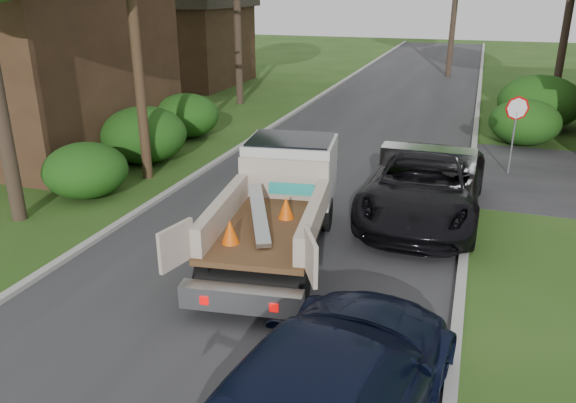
# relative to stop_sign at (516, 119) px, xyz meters

# --- Properties ---
(ground) EXTENTS (120.00, 120.00, 0.00)m
(ground) POSITION_rel_stop_sign_xyz_m (-5.20, -9.00, -1.78)
(ground) COLOR #244614
(ground) RESTS_ON ground
(road) EXTENTS (8.00, 90.00, 0.02)m
(road) POSITION_rel_stop_sign_xyz_m (-5.20, 1.00, -1.77)
(road) COLOR #28282B
(road) RESTS_ON ground
(curb_left) EXTENTS (0.20, 90.00, 0.12)m
(curb_left) POSITION_rel_stop_sign_xyz_m (-9.30, 1.00, -1.72)
(curb_left) COLOR #9E9E99
(curb_left) RESTS_ON ground
(curb_right) EXTENTS (0.20, 90.00, 0.12)m
(curb_right) POSITION_rel_stop_sign_xyz_m (-1.10, 1.00, -1.72)
(curb_right) COLOR #9E9E99
(curb_right) RESTS_ON ground
(stop_sign) EXTENTS (0.71, 0.32, 2.48)m
(stop_sign) POSITION_rel_stop_sign_xyz_m (0.00, 0.00, 0.00)
(stop_sign) COLOR slate
(stop_sign) RESTS_ON ground
(utility_pole) EXTENTS (2.42, 1.25, 10.00)m
(utility_pole) POSITION_rel_stop_sign_xyz_m (-10.68, -4.02, 3.40)
(utility_pole) COLOR #382619
(utility_pole) RESTS_ON ground
(house_left_near) EXTENTS (9.72, 8.64, 8.40)m
(house_left_near) POSITION_rel_stop_sign_xyz_m (-17.20, -2.00, 2.50)
(house_left_near) COLOR #372216
(house_left_near) RESTS_ON ground
(house_left_far) EXTENTS (7.56, 7.56, 6.00)m
(house_left_far) POSITION_rel_stop_sign_xyz_m (-18.70, 13.00, 1.27)
(house_left_far) COLOR #372216
(house_left_far) RESTS_ON ground
(hedge_left_a) EXTENTS (2.34, 2.34, 1.53)m
(hedge_left_a) POSITION_rel_stop_sign_xyz_m (-11.40, -6.00, -1.01)
(hedge_left_a) COLOR #1F4910
(hedge_left_a) RESTS_ON ground
(hedge_left_b) EXTENTS (2.86, 2.86, 1.87)m
(hedge_left_b) POSITION_rel_stop_sign_xyz_m (-11.70, -2.50, -0.84)
(hedge_left_b) COLOR #1F4910
(hedge_left_b) RESTS_ON ground
(hedge_left_c) EXTENTS (2.60, 2.60, 1.70)m
(hedge_left_c) POSITION_rel_stop_sign_xyz_m (-12.00, 1.00, -0.93)
(hedge_left_c) COLOR #1F4910
(hedge_left_c) RESTS_ON ground
(hedge_right_a) EXTENTS (2.60, 2.60, 1.70)m
(hedge_right_a) POSITION_rel_stop_sign_xyz_m (0.60, 4.00, -0.93)
(hedge_right_a) COLOR #1F4910
(hedge_right_a) RESTS_ON ground
(hedge_right_b) EXTENTS (3.38, 3.38, 2.21)m
(hedge_right_b) POSITION_rel_stop_sign_xyz_m (1.30, 7.00, -0.67)
(hedge_right_b) COLOR #1F4910
(hedge_right_b) RESTS_ON ground
(flatbed_truck) EXTENTS (3.15, 6.05, 2.19)m
(flatbed_truck) POSITION_rel_stop_sign_xyz_m (-5.17, -7.10, -0.58)
(flatbed_truck) COLOR black
(flatbed_truck) RESTS_ON ground
(black_pickup) EXTENTS (2.91, 6.10, 1.68)m
(black_pickup) POSITION_rel_stop_sign_xyz_m (-2.23, -4.50, -0.94)
(black_pickup) COLOR black
(black_pickup) RESTS_ON ground
(navy_suv) EXTENTS (3.26, 6.08, 1.68)m
(navy_suv) POSITION_rel_stop_sign_xyz_m (-2.60, -12.90, -0.94)
(navy_suv) COLOR black
(navy_suv) RESTS_ON ground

